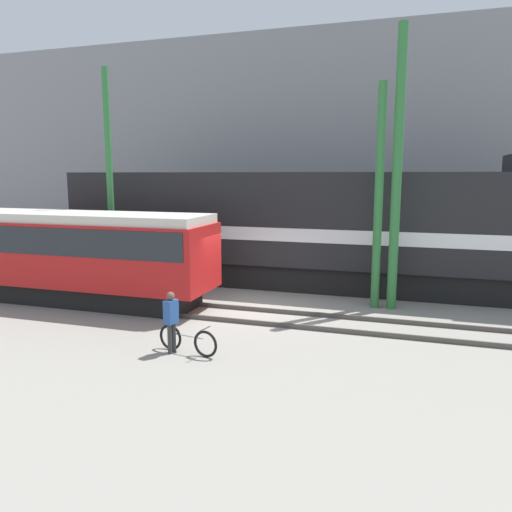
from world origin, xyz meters
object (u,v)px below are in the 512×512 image
Objects in this scene: bicycle at (188,340)px; utility_pole_left at (110,180)px; utility_pole_center at (379,198)px; streetcar at (72,251)px; person at (171,316)px; utility_pole_right at (397,171)px; freight_locomotive at (311,227)px.

bicycle is 9.38m from utility_pole_left.
utility_pole_left is at bearing 180.00° from utility_pole_center.
streetcar reaches higher than person.
freight_locomotive is at bearing 143.25° from utility_pole_right.
freight_locomotive is at bearing 138.17° from utility_pole_center.
bicycle is (6.12, -3.54, -1.46)m from streetcar.
utility_pole_left is at bearing 180.00° from utility_pole_right.
streetcar reaches higher than bicycle.
person is (-0.40, -0.07, 0.61)m from bicycle.
utility_pole_center is 0.81× the size of utility_pole_right.
freight_locomotive reaches higher than streetcar.
bicycle is 0.24× the size of utility_pole_center.
utility_pole_right reaches higher than person.
freight_locomotive is 8.06m from utility_pole_left.
person is (-1.77, -8.52, -1.44)m from freight_locomotive.
utility_pole_center is at bearing 0.00° from utility_pole_left.
person is at bearing -126.65° from utility_pole_center.
freight_locomotive is 2.21× the size of utility_pole_right.
utility_pole_center reaches higher than bicycle.
freight_locomotive is 8.82m from person.
utility_pole_center is (2.74, -2.45, 1.30)m from freight_locomotive.
bicycle is at bearing -99.18° from freight_locomotive.
freight_locomotive is 4.64m from utility_pole_right.
utility_pole_center is at bearing -41.83° from freight_locomotive.
utility_pole_left reaches higher than streetcar.
freight_locomotive is at bearing 80.82° from bicycle.
utility_pole_center is (4.51, 6.06, 2.74)m from person.
utility_pole_right is at bearing 0.00° from utility_pole_left.
utility_pole_left is at bearing 89.38° from streetcar.
bicycle is at bearing 10.00° from person.
utility_pole_left reaches higher than freight_locomotive.
streetcar is 11.38m from utility_pole_right.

